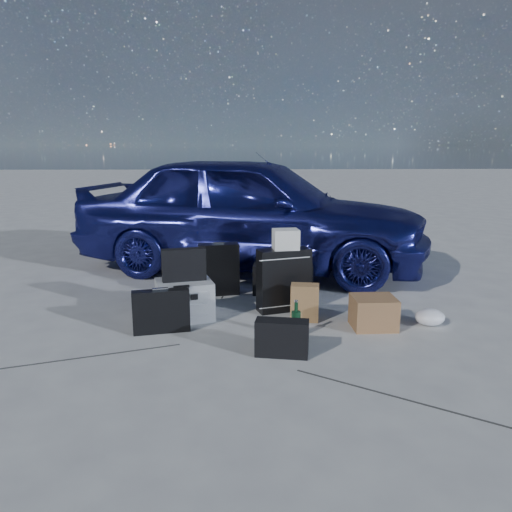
% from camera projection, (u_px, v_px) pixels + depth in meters
% --- Properties ---
extents(ground, '(60.00, 60.00, 0.00)m').
position_uv_depth(ground, '(259.00, 333.00, 4.31)').
color(ground, beige).
rests_on(ground, ground).
extents(car, '(4.73, 2.93, 1.50)m').
position_uv_depth(car, '(251.00, 212.00, 6.39)').
color(car, navy).
rests_on(car, ground).
extents(pelican_case, '(0.59, 0.52, 0.36)m').
position_uv_depth(pelican_case, '(185.00, 300.00, 4.65)').
color(pelican_case, '#9FA2A4').
rests_on(pelican_case, ground).
extents(laptop_bag, '(0.41, 0.19, 0.30)m').
position_uv_depth(laptop_bag, '(184.00, 265.00, 4.59)').
color(laptop_bag, black).
rests_on(laptop_bag, pelican_case).
extents(briefcase, '(0.50, 0.20, 0.38)m').
position_uv_depth(briefcase, '(161.00, 311.00, 4.30)').
color(briefcase, black).
rests_on(briefcase, ground).
extents(suitcase_left, '(0.45, 0.22, 0.56)m').
position_uv_depth(suitcase_left, '(219.00, 269.00, 5.38)').
color(suitcase_left, black).
rests_on(suitcase_left, ground).
extents(suitcase_right, '(0.54, 0.32, 0.61)m').
position_uv_depth(suitcase_right, '(284.00, 280.00, 4.85)').
color(suitcase_right, black).
rests_on(suitcase_right, ground).
extents(white_carton, '(0.26, 0.21, 0.19)m').
position_uv_depth(white_carton, '(286.00, 239.00, 4.76)').
color(white_carton, silver).
rests_on(white_carton, suitcase_right).
extents(duffel_bag, '(0.67, 0.34, 0.32)m').
position_uv_depth(duffel_bag, '(283.00, 279.00, 5.45)').
color(duffel_bag, black).
rests_on(duffel_bag, ground).
extents(flat_box_white, '(0.46, 0.39, 0.07)m').
position_uv_depth(flat_box_white, '(283.00, 261.00, 5.41)').
color(flat_box_white, silver).
rests_on(flat_box_white, duffel_bag).
extents(flat_box_black, '(0.32, 0.24, 0.06)m').
position_uv_depth(flat_box_black, '(284.00, 256.00, 5.38)').
color(flat_box_black, black).
rests_on(flat_box_black, flat_box_white).
extents(kraft_bag, '(0.28, 0.19, 0.34)m').
position_uv_depth(kraft_bag, '(305.00, 302.00, 4.60)').
color(kraft_bag, '#AA784A').
rests_on(kraft_bag, ground).
extents(cardboard_box, '(0.38, 0.33, 0.28)m').
position_uv_depth(cardboard_box, '(373.00, 312.00, 4.42)').
color(cardboard_box, olive).
rests_on(cardboard_box, ground).
extents(plastic_bag, '(0.32, 0.29, 0.15)m').
position_uv_depth(plastic_bag, '(430.00, 317.00, 4.49)').
color(plastic_bag, white).
rests_on(plastic_bag, ground).
extents(messenger_bag, '(0.43, 0.22, 0.28)m').
position_uv_depth(messenger_bag, '(282.00, 338.00, 3.83)').
color(messenger_bag, black).
rests_on(messenger_bag, ground).
extents(green_bottle, '(0.09, 0.09, 0.31)m').
position_uv_depth(green_bottle, '(296.00, 320.00, 4.19)').
color(green_bottle, '#0F331B').
rests_on(green_bottle, ground).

